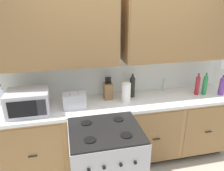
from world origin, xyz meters
TOP-DOWN VIEW (x-y plane):
  - wall_unit at (0.00, 0.50)m, footprint 4.28×0.40m
  - counter_run at (0.00, 0.30)m, footprint 3.11×0.64m
  - stove_range at (-0.35, -0.33)m, footprint 0.76×0.68m
  - microwave at (-1.16, 0.24)m, footprint 0.48×0.37m
  - toaster at (-0.63, 0.26)m, footprint 0.28×0.18m
  - knife_block at (-0.16, 0.44)m, footprint 0.11×0.14m
  - sink_faucet at (0.68, 0.51)m, footprint 0.02×0.02m
  - paper_towel_roll at (0.05, 0.28)m, footprint 0.12×0.12m
  - bottle_violet at (1.43, 0.21)m, footprint 0.08×0.08m
  - bottle_clear at (-1.48, 0.39)m, footprint 0.06×0.06m
  - bottle_dark at (0.18, 0.43)m, footprint 0.07×0.07m
  - bottle_red at (1.09, 0.29)m, footprint 0.06×0.06m
  - bottle_green at (1.20, 0.28)m, footprint 0.06×0.06m

SIDE VIEW (x-z plane):
  - stove_range at x=-0.35m, z-range 0.00..0.95m
  - counter_run at x=0.00m, z-range 0.01..0.94m
  - toaster at x=-0.63m, z-range 0.93..1.12m
  - sink_faucet at x=0.68m, z-range 0.93..1.13m
  - knife_block at x=-0.16m, z-range 0.89..1.20m
  - paper_towel_roll at x=0.05m, z-range 0.93..1.19m
  - microwave at x=-1.16m, z-range 0.93..1.21m
  - bottle_violet at x=1.43m, z-range 0.93..1.21m
  - bottle_red at x=1.09m, z-range 0.93..1.24m
  - bottle_green at x=1.20m, z-range 0.93..1.24m
  - bottle_clear at x=-1.48m, z-range 0.93..1.26m
  - bottle_dark at x=0.18m, z-range 0.93..1.26m
  - wall_unit at x=0.00m, z-range 0.40..2.96m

